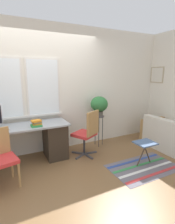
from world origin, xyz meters
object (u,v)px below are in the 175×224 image
at_px(mouse, 9,129).
at_px(plant_stand, 99,120).
at_px(book_stack, 37,123).
at_px(potted_plant, 99,105).
at_px(desk_chair_wooden, 1,156).
at_px(couch_loveseat, 173,139).
at_px(folding_stool, 145,145).
at_px(office_chair_swivel, 87,133).

height_order(mouse, plant_stand, mouse).
height_order(mouse, book_stack, book_stack).
distance_m(mouse, potted_plant, 1.94).
xyz_separation_m(desk_chair_wooden, plant_stand, (2.08, 0.64, 0.15)).
height_order(couch_loveseat, potted_plant, potted_plant).
distance_m(couch_loveseat, folding_stool, 1.07).
bearing_deg(folding_stool, mouse, 156.92).
distance_m(book_stack, potted_plant, 1.48).
bearing_deg(mouse, plant_stand, 6.16).
distance_m(mouse, book_stack, 0.47).
height_order(book_stack, potted_plant, potted_plant).
xyz_separation_m(book_stack, office_chair_swivel, (0.97, -0.14, -0.29)).
relative_size(mouse, book_stack, 0.30).
bearing_deg(book_stack, mouse, 179.30).
bearing_deg(book_stack, desk_chair_wooden, -145.48).
bearing_deg(couch_loveseat, office_chair_swivel, 71.63).
xyz_separation_m(office_chair_swivel, folding_stool, (0.80, -0.81, -0.11)).
relative_size(desk_chair_wooden, potted_plant, 1.93).
relative_size(plant_stand, potted_plant, 1.61).
xyz_separation_m(couch_loveseat, plant_stand, (-1.36, 0.96, 0.36)).
height_order(book_stack, office_chair_swivel, office_chair_swivel).
height_order(mouse, office_chair_swivel, office_chair_swivel).
distance_m(desk_chair_wooden, plant_stand, 2.18).
distance_m(book_stack, couch_loveseat, 2.96).
bearing_deg(desk_chair_wooden, plant_stand, 4.09).
distance_m(office_chair_swivel, folding_stool, 1.14).
bearing_deg(couch_loveseat, book_stack, 75.10).
relative_size(office_chair_swivel, plant_stand, 1.32).
height_order(office_chair_swivel, couch_loveseat, office_chair_swivel).
relative_size(mouse, couch_loveseat, 0.04).
height_order(plant_stand, potted_plant, potted_plant).
xyz_separation_m(plant_stand, folding_stool, (0.32, -1.16, -0.22)).
relative_size(mouse, plant_stand, 0.08).
height_order(desk_chair_wooden, couch_loveseat, desk_chair_wooden).
height_order(desk_chair_wooden, office_chair_swivel, office_chair_swivel).
bearing_deg(office_chair_swivel, mouse, -34.74).
height_order(couch_loveseat, plant_stand, plant_stand).
bearing_deg(plant_stand, mouse, -173.84).
xyz_separation_m(couch_loveseat, potted_plant, (-1.36, 0.96, 0.73)).
height_order(desk_chair_wooden, folding_stool, desk_chair_wooden).
xyz_separation_m(potted_plant, folding_stool, (0.32, -1.16, -0.60)).
bearing_deg(couch_loveseat, desk_chair_wooden, 84.72).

